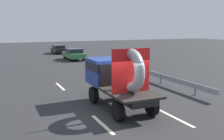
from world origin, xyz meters
name	(u,v)px	position (x,y,z in m)	size (l,w,h in m)	color
ground_plane	(123,114)	(0.00, 0.00, 0.00)	(120.00, 120.00, 0.00)	#28282B
flatbed_truck	(115,76)	(0.26, 1.37, 1.54)	(2.02, 4.80, 3.05)	black
distant_sedan	(74,54)	(3.50, 20.23, 0.74)	(1.82, 4.24, 1.38)	black
guardrail	(148,72)	(5.38, 6.39, 0.53)	(0.10, 13.96, 0.71)	gray
lane_dash_left_near	(102,124)	(-1.37, -0.85, 0.00)	(2.30, 0.16, 0.01)	beige
lane_dash_left_far	(60,86)	(-1.37, 6.70, 0.00)	(2.34, 0.16, 0.01)	beige
lane_dash_right_near	(173,117)	(1.88, -1.32, 0.00)	(2.78, 0.16, 0.01)	beige
lane_dash_right_far	(102,81)	(1.88, 7.20, 0.00)	(2.37, 0.16, 0.01)	beige
oncoming_car	(59,49)	(3.50, 28.59, 0.68)	(1.67, 3.90, 1.27)	black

